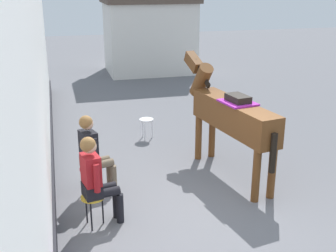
{
  "coord_description": "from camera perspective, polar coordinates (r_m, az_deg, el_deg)",
  "views": [
    {
      "loc": [
        -2.2,
        -5.57,
        3.44
      ],
      "look_at": [
        -0.4,
        1.2,
        1.05
      ],
      "focal_mm": 46.21,
      "sensor_mm": 36.0,
      "label": 1
    }
  ],
  "objects": [
    {
      "name": "spare_stool_white",
      "position": [
        9.72,
        -2.86,
        0.59
      ],
      "size": [
        0.32,
        0.32,
        0.46
      ],
      "color": "white",
      "rests_on": "ground_plane"
    },
    {
      "name": "seated_visitor_far",
      "position": [
        7.2,
        -9.92,
        -3.21
      ],
      "size": [
        0.61,
        0.48,
        1.39
      ],
      "color": "red",
      "rests_on": "ground_plane"
    },
    {
      "name": "distant_cottage",
      "position": [
        16.79,
        -2.5,
        13.22
      ],
      "size": [
        3.4,
        2.6,
        3.5
      ],
      "color": "silver",
      "rests_on": "ground_plane"
    },
    {
      "name": "seated_visitor_near",
      "position": [
        6.27,
        -9.5,
        -6.62
      ],
      "size": [
        0.61,
        0.48,
        1.39
      ],
      "color": "gold",
      "rests_on": "ground_plane"
    },
    {
      "name": "pub_facade_wall",
      "position": [
        7.33,
        -17.09,
        2.94
      ],
      "size": [
        0.34,
        14.0,
        3.4
      ],
      "color": "white",
      "rests_on": "ground_plane"
    },
    {
      "name": "saddled_horse_center",
      "position": [
        7.77,
        8.14,
        1.56
      ],
      "size": [
        0.8,
        2.98,
        2.06
      ],
      "color": "brown",
      "rests_on": "ground_plane"
    },
    {
      "name": "ground_plane",
      "position": [
        9.5,
        -0.46,
        -2.4
      ],
      "size": [
        40.0,
        40.0,
        0.0
      ],
      "primitive_type": "plane",
      "color": "slate"
    }
  ]
}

